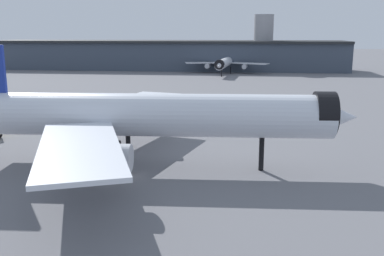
{
  "coord_description": "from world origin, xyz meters",
  "views": [
    {
      "loc": [
        12.29,
        -57.63,
        20.06
      ],
      "look_at": [
        9.62,
        3.86,
        6.24
      ],
      "focal_mm": 40.57,
      "sensor_mm": 36.0,
      "label": 1
    }
  ],
  "objects": [
    {
      "name": "traffic_cone_near_nose",
      "position": [
        -24.45,
        30.5,
        0.37
      ],
      "size": [
        0.6,
        0.6,
        0.75
      ],
      "primitive_type": "cone",
      "color": "#F2600C",
      "rests_on": "ground"
    },
    {
      "name": "terminal_building",
      "position": [
        -9.6,
        174.58,
        7.84
      ],
      "size": [
        186.87,
        43.94,
        28.25
      ],
      "rotation": [
        0.0,
        0.0,
        -0.07
      ],
      "color": "#3D4756",
      "rests_on": "ground"
    },
    {
      "name": "ground",
      "position": [
        0.0,
        0.0,
        0.0
      ],
      "size": [
        900.0,
        900.0,
        0.0
      ],
      "primitive_type": "plane",
      "color": "slate"
    },
    {
      "name": "airliner_near_gate",
      "position": [
        1.86,
        3.97,
        7.98
      ],
      "size": [
        62.56,
        57.23,
        18.11
      ],
      "rotation": [
        0.0,
        0.0,
        -0.01
      ],
      "color": "silver",
      "rests_on": "ground"
    },
    {
      "name": "airliner_far_taxiway",
      "position": [
        19.27,
        150.45,
        5.39
      ],
      "size": [
        40.37,
        44.73,
        12.23
      ],
      "rotation": [
        0.0,
        0.0,
        4.54
      ],
      "color": "silver",
      "rests_on": "ground"
    }
  ]
}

